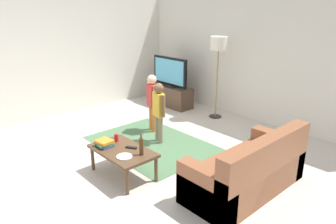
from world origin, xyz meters
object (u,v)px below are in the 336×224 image
at_px(book_stack, 104,143).
at_px(floor_lamp, 219,48).
at_px(tv_stand, 170,96).
at_px(plate, 124,157).
at_px(child_center, 159,107).
at_px(soda_can, 117,138).
at_px(child_near_tv, 152,98).
at_px(couch, 250,172).
at_px(tv, 170,72).
at_px(tv_remote, 131,148).
at_px(coffee_table, 123,153).
at_px(bottle, 141,146).

bearing_deg(book_stack, floor_lamp, 98.64).
height_order(tv_stand, book_stack, book_stack).
relative_size(book_stack, plate, 1.19).
relative_size(child_center, soda_can, 9.25).
bearing_deg(child_near_tv, couch, -9.51).
bearing_deg(tv, tv_remote, -51.86).
bearing_deg(tv_remote, tv, 97.58).
relative_size(tv_stand, child_center, 1.08).
bearing_deg(child_near_tv, child_center, -27.49).
height_order(child_near_tv, soda_can, child_near_tv).
height_order(tv, soda_can, tv).
bearing_deg(book_stack, tv_stand, 121.15).
height_order(coffee_table, plate, plate).
relative_size(child_center, tv_remote, 6.53).
bearing_deg(coffee_table, bottle, 17.35).
distance_m(tv_stand, tv_remote, 3.48).
relative_size(floor_lamp, bottle, 5.81).
bearing_deg(tv, book_stack, -58.67).
bearing_deg(couch, coffee_table, -146.02).
bearing_deg(floor_lamp, couch, -41.61).
height_order(tv, coffee_table, tv).
xyz_separation_m(couch, soda_can, (-1.80, -0.91, 0.19)).
distance_m(floor_lamp, plate, 3.47).
relative_size(tv_remote, soda_can, 1.42).
bearing_deg(child_center, floor_lamp, 95.90).
relative_size(tv_stand, bottle, 3.92).
bearing_deg(book_stack, coffee_table, 25.22).
bearing_deg(floor_lamp, child_near_tv, -101.30).
height_order(tv, tv_remote, tv).
relative_size(floor_lamp, book_stack, 6.82).
height_order(child_near_tv, coffee_table, child_near_tv).
distance_m(tv, coffee_table, 3.56).
bearing_deg(soda_can, couch, 26.84).
distance_m(tv_stand, floor_lamp, 1.87).
distance_m(child_center, plate, 1.54).
xyz_separation_m(tv_stand, tv_remote, (2.14, -2.74, 0.19)).
xyz_separation_m(tv, floor_lamp, (1.33, 0.17, 0.70)).
bearing_deg(child_near_tv, bottle, -43.97).
distance_m(child_center, book_stack, 1.36).
bearing_deg(child_center, tv, 132.45).
bearing_deg(tv, child_center, -47.55).
distance_m(child_center, soda_can, 1.13).
distance_m(child_near_tv, bottle, 1.94).
bearing_deg(child_center, soda_can, -76.15).
relative_size(floor_lamp, tv_remote, 10.47).
distance_m(bottle, plate, 0.27).
height_order(floor_lamp, tv_remote, floor_lamp).
relative_size(tv_stand, plate, 5.45).
distance_m(tv_stand, book_stack, 3.50).
xyz_separation_m(child_near_tv, soda_can, (0.77, -1.34, -0.21)).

